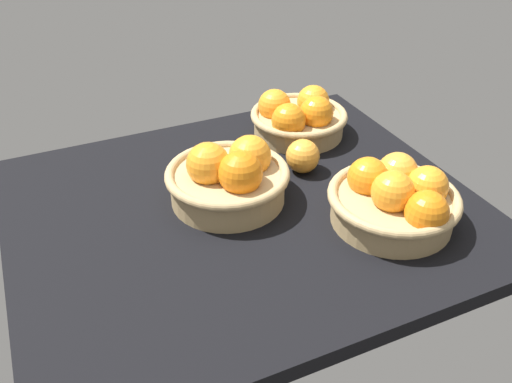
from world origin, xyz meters
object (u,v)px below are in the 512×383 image
at_px(basket_far_right, 298,117).
at_px(basket_center, 229,177).
at_px(basket_near_right, 396,199).
at_px(loose_orange_front_gap, 303,156).

bearing_deg(basket_far_right, basket_center, -143.45).
bearing_deg(basket_near_right, basket_far_right, 90.20).
distance_m(basket_near_right, loose_orange_front_gap, 0.23).
xyz_separation_m(basket_center, loose_orange_front_gap, (0.17, 0.03, -0.01)).
height_order(basket_far_right, loose_orange_front_gap, basket_far_right).
xyz_separation_m(basket_center, basket_near_right, (0.24, -0.18, -0.00)).
bearing_deg(loose_orange_front_gap, basket_center, -168.78).
bearing_deg(basket_center, basket_far_right, 36.55).
height_order(basket_near_right, loose_orange_front_gap, basket_near_right).
bearing_deg(loose_orange_front_gap, basket_far_right, 65.19).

